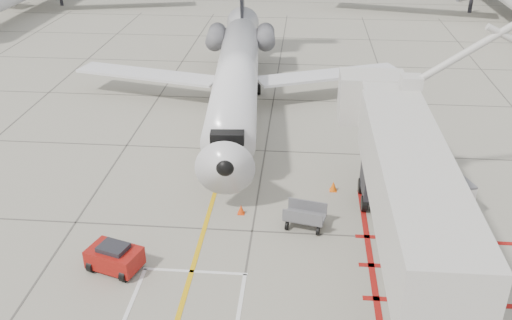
# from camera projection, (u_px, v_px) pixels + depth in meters

# --- Properties ---
(ground_plane) EXTENTS (260.00, 260.00, 0.00)m
(ground_plane) POSITION_uv_depth(u_px,v_px,m) (242.00, 291.00, 21.52)
(ground_plane) COLOR gray
(ground_plane) RESTS_ON ground
(regional_jet) EXTENTS (25.29, 30.85, 7.65)m
(regional_jet) POSITION_uv_depth(u_px,v_px,m) (235.00, 64.00, 33.98)
(regional_jet) COLOR silver
(regional_jet) RESTS_ON ground_plane
(jet_bridge) EXTENTS (8.48, 17.73, 7.07)m
(jet_bridge) POSITION_uv_depth(u_px,v_px,m) (409.00, 199.00, 20.69)
(jet_bridge) COLOR beige
(jet_bridge) RESTS_ON ground_plane
(pushback_tug) EXTENTS (2.34, 1.84, 1.19)m
(pushback_tug) POSITION_uv_depth(u_px,v_px,m) (114.00, 257.00, 22.45)
(pushback_tug) COLOR maroon
(pushback_tug) RESTS_ON ground_plane
(baggage_cart) EXTENTS (1.97, 1.48, 1.12)m
(baggage_cart) POSITION_uv_depth(u_px,v_px,m) (305.00, 216.00, 25.11)
(baggage_cart) COLOR #58585D
(baggage_cart) RESTS_ON ground_plane
(ground_power_unit) EXTENTS (2.37, 1.84, 1.65)m
(ground_power_unit) POSITION_uv_depth(u_px,v_px,m) (447.00, 200.00, 25.85)
(ground_power_unit) COLOR silver
(ground_power_unit) RESTS_ON ground_plane
(cone_nose) EXTENTS (0.33, 0.33, 0.46)m
(cone_nose) POSITION_uv_depth(u_px,v_px,m) (241.00, 209.00, 26.23)
(cone_nose) COLOR red
(cone_nose) RESTS_ON ground_plane
(cone_side) EXTENTS (0.37, 0.37, 0.51)m
(cone_side) POSITION_uv_depth(u_px,v_px,m) (333.00, 186.00, 28.09)
(cone_side) COLOR #EA5D0C
(cone_side) RESTS_ON ground_plane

